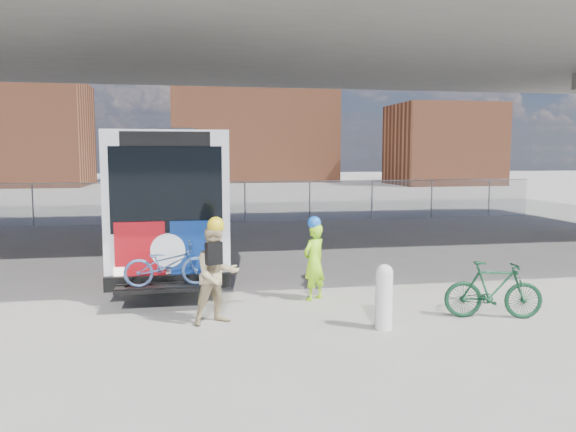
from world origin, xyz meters
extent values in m
plane|color=#9E9991|center=(0.00, 0.00, 0.00)|extent=(160.00, 160.00, 0.00)
cube|color=silver|center=(-2.00, 4.41, 1.95)|extent=(2.55, 12.00, 3.20)
cube|color=black|center=(-2.00, 4.91, 2.59)|extent=(2.61, 11.00, 1.28)
cube|color=black|center=(-2.00, -1.54, 2.33)|extent=(2.24, 0.12, 1.76)
cube|color=black|center=(-2.00, -1.54, 3.36)|extent=(1.78, 0.12, 0.30)
cube|color=black|center=(-2.00, -1.64, 0.45)|extent=(2.55, 0.20, 0.30)
cube|color=#9D0C13|center=(-2.55, -1.61, 1.10)|extent=(1.00, 0.08, 1.20)
cube|color=navy|center=(-1.45, -1.61, 1.10)|extent=(1.00, 0.08, 1.20)
cylinder|color=silver|center=(-2.00, -1.63, 1.10)|extent=(0.70, 0.06, 0.70)
cube|color=gray|center=(-2.00, 4.41, 3.62)|extent=(1.28, 7.20, 0.14)
cube|color=black|center=(-2.00, -2.14, 0.45)|extent=(2.00, 0.70, 0.06)
cylinder|color=black|center=(-3.15, 0.01, 0.50)|extent=(0.30, 1.00, 1.00)
cylinder|color=black|center=(-0.85, 0.01, 0.50)|extent=(0.30, 1.00, 1.00)
cylinder|color=black|center=(-3.15, 8.61, 0.50)|extent=(0.30, 1.00, 1.00)
cylinder|color=black|center=(-0.85, 8.61, 0.50)|extent=(0.30, 1.00, 1.00)
cube|color=#9D0C13|center=(-3.30, 0.61, 1.30)|extent=(0.06, 2.60, 1.70)
cube|color=navy|center=(-3.30, 2.21, 1.30)|extent=(0.06, 1.40, 1.70)
cube|color=#9D0C13|center=(-0.70, 0.61, 1.30)|extent=(0.06, 2.60, 1.70)
cube|color=navy|center=(-0.70, 2.21, 1.30)|extent=(0.06, 1.40, 1.70)
imported|color=#3E598A|center=(-2.00, -2.14, 0.92)|extent=(1.69, 0.65, 0.87)
cube|color=#605E59|center=(0.00, 4.00, 6.75)|extent=(40.00, 16.00, 1.50)
cube|color=#605E59|center=(0.00, 4.00, 7.55)|extent=(40.00, 0.60, 0.80)
cylinder|color=gray|center=(-8.00, 12.00, 0.90)|extent=(0.06, 0.06, 1.80)
cylinder|color=gray|center=(-4.00, 12.00, 0.90)|extent=(0.06, 0.06, 1.80)
cylinder|color=gray|center=(0.00, 12.00, 0.90)|extent=(0.06, 0.06, 1.80)
cylinder|color=gray|center=(4.00, 12.00, 0.90)|extent=(0.06, 0.06, 1.80)
cylinder|color=gray|center=(8.00, 12.00, 0.90)|extent=(0.06, 0.06, 1.80)
cylinder|color=gray|center=(12.00, 12.00, 0.90)|extent=(0.06, 0.06, 1.80)
plane|color=gray|center=(0.00, 12.00, 0.90)|extent=(30.00, 0.00, 30.00)
cube|color=gray|center=(0.00, 12.00, 1.82)|extent=(30.00, 0.05, 0.04)
cube|color=brown|center=(-18.00, 45.00, 5.00)|extent=(14.00, 10.00, 10.00)
cube|color=brown|center=(6.00, 52.00, 6.00)|extent=(18.00, 12.00, 12.00)
cube|color=brown|center=(24.00, 40.00, 4.00)|extent=(10.00, 8.00, 8.00)
cylinder|color=brown|center=(14.00, 55.00, 12.50)|extent=(2.20, 2.20, 25.00)
cylinder|color=white|center=(1.75, -4.07, 0.50)|extent=(0.30, 0.30, 1.01)
sphere|color=white|center=(1.75, -4.07, 1.01)|extent=(0.30, 0.30, 0.30)
imported|color=#A5FF1A|center=(1.00, -1.89, 0.81)|extent=(0.70, 0.66, 1.61)
sphere|color=blue|center=(1.00, -1.89, 1.63)|extent=(0.28, 0.28, 0.28)
imported|color=tan|center=(-1.10, -3.20, 0.89)|extent=(1.04, 0.93, 1.77)
sphere|color=yellow|center=(-1.10, -3.20, 1.79)|extent=(0.31, 0.31, 0.31)
cube|color=black|center=(-1.15, -3.39, 1.32)|extent=(0.32, 0.25, 0.40)
imported|color=#133D24|center=(3.99, -3.80, 0.54)|extent=(1.86, 0.95, 1.08)
camera|label=1|loc=(-1.61, -13.17, 3.05)|focal=35.00mm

